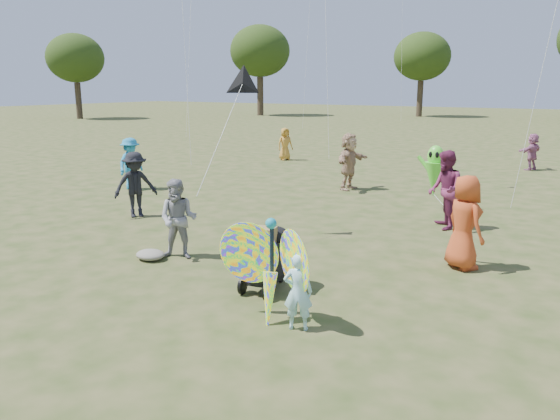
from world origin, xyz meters
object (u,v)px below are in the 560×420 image
(child_girl, at_px, (298,292))
(alien_kite, at_px, (434,173))
(crowd_g, at_px, (285,144))
(crowd_e, at_px, (445,190))
(butterfly_kite, at_px, (270,270))
(adult_man, at_px, (178,219))
(crowd_a, at_px, (465,222))
(jogging_stroller, at_px, (268,254))
(crowd_j, at_px, (532,152))
(crowd_b, at_px, (135,185))
(crowd_d, at_px, (349,161))
(crowd_i, at_px, (131,164))

(child_girl, distance_m, alien_kite, 8.74)
(crowd_g, bearing_deg, child_girl, -114.07)
(crowd_e, height_order, butterfly_kite, crowd_e)
(adult_man, relative_size, crowd_e, 0.85)
(crowd_g, xyz_separation_m, alien_kite, (8.66, -6.27, 0.24))
(child_girl, bearing_deg, adult_man, -47.85)
(child_girl, xyz_separation_m, crowd_e, (0.16, 6.60, 0.38))
(crowd_a, xyz_separation_m, alien_kite, (-1.99, 4.80, 0.09))
(crowd_e, relative_size, jogging_stroller, 1.70)
(crowd_e, distance_m, alien_kite, 2.27)
(crowd_a, relative_size, crowd_j, 1.20)
(crowd_g, bearing_deg, crowd_e, -97.41)
(crowd_a, distance_m, jogging_stroller, 3.77)
(adult_man, height_order, crowd_b, crowd_b)
(child_girl, bearing_deg, jogging_stroller, -66.27)
(crowd_j, relative_size, alien_kite, 0.84)
(crowd_b, xyz_separation_m, crowd_d, (3.02, 6.40, 0.08))
(jogging_stroller, bearing_deg, crowd_g, 109.94)
(crowd_i, bearing_deg, jogging_stroller, -130.55)
(crowd_d, height_order, alien_kite, crowd_d)
(crowd_a, bearing_deg, adult_man, 65.12)
(crowd_b, bearing_deg, adult_man, -90.18)
(crowd_j, bearing_deg, alien_kite, 14.54)
(adult_man, distance_m, crowd_i, 7.90)
(crowd_i, xyz_separation_m, butterfly_kite, (9.45, -6.19, -0.08))
(adult_man, height_order, butterfly_kite, adult_man)
(child_girl, relative_size, crowd_e, 0.59)
(crowd_a, relative_size, crowd_g, 1.20)
(crowd_e, height_order, jogging_stroller, crowd_e)
(adult_man, height_order, crowd_g, adult_man)
(child_girl, height_order, jogging_stroller, child_girl)
(child_girl, bearing_deg, crowd_e, -115.99)
(crowd_g, height_order, butterfly_kite, butterfly_kite)
(crowd_g, bearing_deg, crowd_a, -102.25)
(jogging_stroller, bearing_deg, crowd_d, 96.25)
(crowd_g, distance_m, alien_kite, 10.70)
(crowd_b, relative_size, crowd_j, 1.15)
(crowd_a, height_order, jogging_stroller, crowd_a)
(jogging_stroller, xyz_separation_m, butterfly_kite, (0.70, -1.01, 0.15))
(crowd_i, distance_m, crowd_j, 15.53)
(alien_kite, bearing_deg, child_girl, -85.30)
(crowd_j, bearing_deg, crowd_i, -19.90)
(butterfly_kite, bearing_deg, crowd_d, 108.87)
(crowd_b, bearing_deg, crowd_a, -56.42)
(crowd_e, distance_m, jogging_stroller, 5.71)
(crowd_i, relative_size, crowd_j, 1.14)
(crowd_d, bearing_deg, butterfly_kite, -157.65)
(crowd_i, height_order, crowd_j, crowd_i)
(adult_man, xyz_separation_m, crowd_e, (3.75, 5.06, 0.14))
(crowd_a, distance_m, alien_kite, 5.20)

